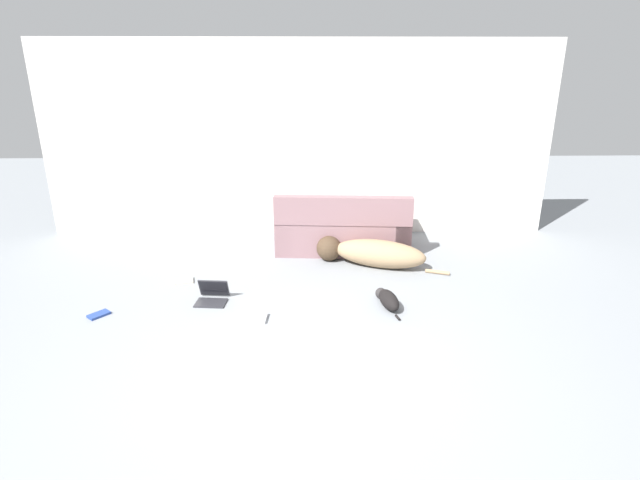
# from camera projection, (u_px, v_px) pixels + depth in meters

# --- Properties ---
(ground_plane) EXTENTS (20.00, 20.00, 0.00)m
(ground_plane) POSITION_uv_depth(u_px,v_px,m) (295.00, 392.00, 3.75)
(ground_plane) COLOR gray
(wall_back) EXTENTS (7.01, 0.06, 2.66)m
(wall_back) POSITION_uv_depth(u_px,v_px,m) (299.00, 141.00, 6.86)
(wall_back) COLOR silver
(wall_back) RESTS_ON ground_plane
(couch) EXTENTS (1.77, 1.00, 0.80)m
(couch) POSITION_uv_depth(u_px,v_px,m) (343.00, 229.00, 6.58)
(couch) COLOR gray
(couch) RESTS_ON ground_plane
(dog) EXTENTS (1.60, 0.80, 0.33)m
(dog) POSITION_uv_depth(u_px,v_px,m) (370.00, 253.00, 6.05)
(dog) COLOR #A38460
(dog) RESTS_ON ground_plane
(cat) EXTENTS (0.24, 0.57, 0.17)m
(cat) POSITION_uv_depth(u_px,v_px,m) (388.00, 299.00, 5.04)
(cat) COLOR black
(cat) RESTS_ON ground_plane
(laptop_open) EXTENTS (0.34, 0.32, 0.21)m
(laptop_open) POSITION_uv_depth(u_px,v_px,m) (213.00, 294.00, 5.18)
(laptop_open) COLOR #2D2D33
(laptop_open) RESTS_ON ground_plane
(laptop_closed) EXTENTS (0.32, 0.21, 0.03)m
(laptop_closed) POSITION_uv_depth(u_px,v_px,m) (251.00, 318.00, 4.81)
(laptop_closed) COLOR #B7B7BC
(laptop_closed) RESTS_ON ground_plane
(book_blue) EXTENTS (0.22, 0.22, 0.02)m
(book_blue) POSITION_uv_depth(u_px,v_px,m) (99.00, 315.00, 4.88)
(book_blue) COLOR #28428E
(book_blue) RESTS_ON ground_plane
(book_cream) EXTENTS (0.24, 0.21, 0.02)m
(book_cream) POSITION_uv_depth(u_px,v_px,m) (184.00, 281.00, 5.64)
(book_cream) COLOR beige
(book_cream) RESTS_ON ground_plane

